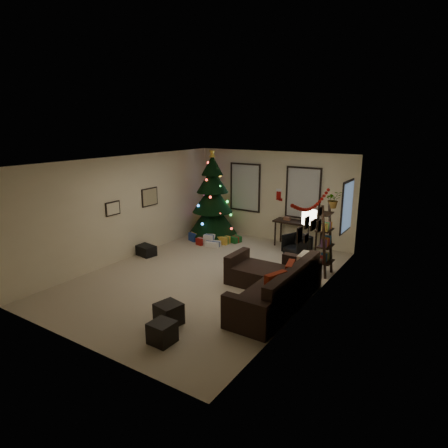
{
  "coord_description": "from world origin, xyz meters",
  "views": [
    {
      "loc": [
        4.94,
        -6.95,
        3.5
      ],
      "look_at": [
        0.1,
        0.6,
        1.15
      ],
      "focal_mm": 31.06,
      "sensor_mm": 36.0,
      "label": 1
    }
  ],
  "objects_px": {
    "christmas_tree": "(213,201)",
    "sofa": "(272,287)",
    "desk_chair": "(297,245)",
    "desk": "(298,225)",
    "bookshelf": "(326,241)"
  },
  "relations": [
    {
      "from": "christmas_tree",
      "to": "sofa",
      "type": "xyz_separation_m",
      "value": [
        3.51,
        -3.01,
        -0.88
      ]
    },
    {
      "from": "sofa",
      "to": "desk_chair",
      "type": "relative_size",
      "value": 4.81
    },
    {
      "from": "christmas_tree",
      "to": "desk",
      "type": "xyz_separation_m",
      "value": [
        2.62,
        0.51,
        -0.49
      ]
    },
    {
      "from": "sofa",
      "to": "bookshelf",
      "type": "bearing_deg",
      "value": 76.31
    },
    {
      "from": "desk",
      "to": "bookshelf",
      "type": "xyz_separation_m",
      "value": [
        1.35,
        -1.64,
        0.16
      ]
    },
    {
      "from": "bookshelf",
      "to": "sofa",
      "type": "bearing_deg",
      "value": -103.69
    },
    {
      "from": "christmas_tree",
      "to": "desk_chair",
      "type": "bearing_deg",
      "value": -2.75
    },
    {
      "from": "christmas_tree",
      "to": "desk_chair",
      "type": "distance_m",
      "value": 3.0
    },
    {
      "from": "sofa",
      "to": "desk_chair",
      "type": "bearing_deg",
      "value": 102.75
    },
    {
      "from": "desk",
      "to": "sofa",
      "type": "bearing_deg",
      "value": -75.76
    },
    {
      "from": "christmas_tree",
      "to": "desk",
      "type": "height_order",
      "value": "christmas_tree"
    },
    {
      "from": "christmas_tree",
      "to": "bookshelf",
      "type": "xyz_separation_m",
      "value": [
        3.97,
        -1.13,
        -0.33
      ]
    },
    {
      "from": "christmas_tree",
      "to": "bookshelf",
      "type": "relative_size",
      "value": 1.63
    },
    {
      "from": "christmas_tree",
      "to": "desk",
      "type": "relative_size",
      "value": 1.99
    },
    {
      "from": "desk",
      "to": "desk_chair",
      "type": "height_order",
      "value": "desk"
    }
  ]
}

